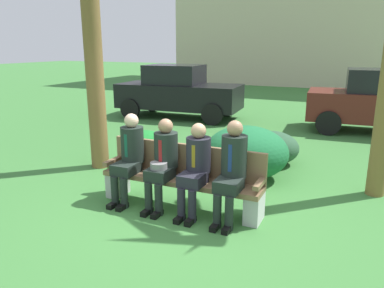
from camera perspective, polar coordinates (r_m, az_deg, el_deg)
ground_plane at (r=5.41m, az=-0.68°, el=-9.97°), size 80.00×80.00×0.00m
park_bench at (r=5.37m, az=-1.52°, el=-5.10°), size 2.38×0.44×0.90m
seated_man_leftmost at (r=5.56m, az=-9.58°, el=-1.40°), size 0.34×0.72×1.31m
seated_man_centerleft at (r=5.27m, az=-4.48°, el=-2.37°), size 0.34×0.72×1.28m
seated_man_centerright at (r=5.05m, az=0.57°, el=-3.15°), size 0.34×0.72×1.26m
seated_man_rightmost at (r=4.87m, az=6.12°, el=-3.43°), size 0.34×0.72×1.34m
shrub_near_bench at (r=7.50m, az=12.25°, el=-0.54°), size 1.03×0.94×0.64m
shrub_mid_lawn at (r=7.42m, az=-7.41°, el=-0.44°), size 1.05×0.96×0.65m
shrub_far_lawn at (r=6.59m, az=8.34°, el=-1.24°), size 1.47×1.35×0.92m
parked_car_near at (r=12.02m, az=-2.13°, el=8.02°), size 4.00×1.94×1.68m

